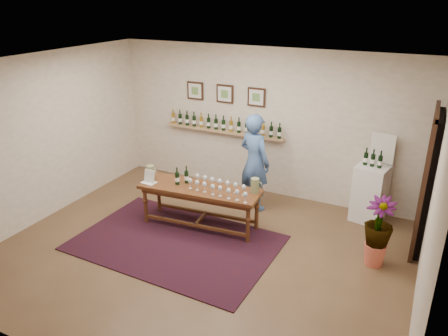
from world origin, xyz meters
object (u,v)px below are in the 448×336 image
at_px(display_pedestal, 370,193).
at_px(person, 255,162).
at_px(tasting_table, 200,193).
at_px(potted_plant, 378,232).

bearing_deg(display_pedestal, person, -167.44).
relative_size(tasting_table, potted_plant, 2.25).
xyz_separation_m(tasting_table, display_pedestal, (2.49, 1.48, -0.11)).
relative_size(tasting_table, person, 1.16).
bearing_deg(potted_plant, display_pedestal, 102.96).
bearing_deg(person, potted_plant, 178.87).
relative_size(tasting_table, display_pedestal, 2.06).
bearing_deg(display_pedestal, potted_plant, -77.04).
distance_m(tasting_table, person, 1.20).
distance_m(display_pedestal, potted_plant, 1.39).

